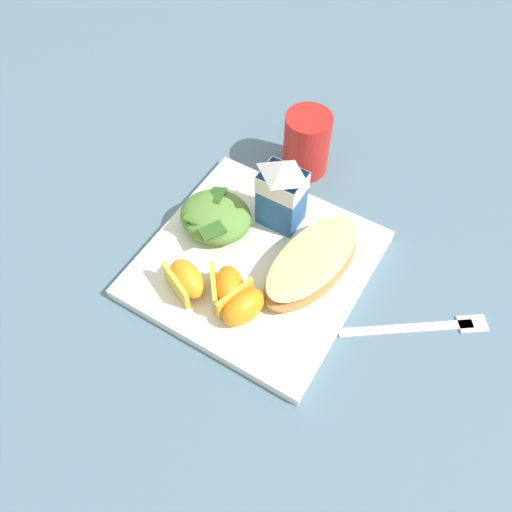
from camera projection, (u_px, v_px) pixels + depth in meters
The scene contains 10 objects.
ground at pixel (256, 267), 0.72m from camera, with size 3.00×3.00×0.00m, color slate.
white_plate at pixel (256, 264), 0.71m from camera, with size 0.28×0.28×0.02m, color white.
cheesy_pizza_bread at pixel (312, 263), 0.68m from camera, with size 0.11×0.18×0.04m.
green_salad_pile at pixel (216, 217), 0.72m from camera, with size 0.10×0.10×0.04m.
milk_carton at pixel (282, 191), 0.69m from camera, with size 0.06×0.04×0.11m.
orange_wedge_front at pixel (186, 279), 0.66m from camera, with size 0.07×0.06×0.04m.
orange_wedge_middle at pixel (226, 286), 0.66m from camera, with size 0.07×0.07×0.04m.
orange_wedge_rear at pixel (243, 306), 0.64m from camera, with size 0.05×0.07×0.04m.
metal_fork at pixel (426, 327), 0.66m from camera, with size 0.16×0.12×0.01m.
drinking_red_cup at pixel (307, 144), 0.78m from camera, with size 0.07×0.07×0.10m, color red.
Camera 1 is at (0.20, -0.34, 0.60)m, focal length 37.17 mm.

